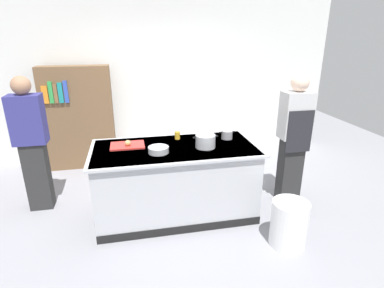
% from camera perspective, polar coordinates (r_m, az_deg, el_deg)
% --- Properties ---
extents(ground_plane, '(10.00, 10.00, 0.00)m').
position_cam_1_polar(ground_plane, '(4.04, -2.96, -12.62)').
color(ground_plane, gray).
extents(back_wall, '(6.40, 0.12, 3.00)m').
position_cam_1_polar(back_wall, '(5.53, -6.73, 12.84)').
color(back_wall, white).
rests_on(back_wall, ground_plane).
extents(counter_island, '(1.98, 0.98, 0.90)m').
position_cam_1_polar(counter_island, '(3.81, -3.09, -6.72)').
color(counter_island, '#B7BABF').
rests_on(counter_island, ground_plane).
extents(cutting_board, '(0.40, 0.28, 0.02)m').
position_cam_1_polar(cutting_board, '(3.74, -11.96, -0.26)').
color(cutting_board, red).
rests_on(cutting_board, counter_island).
extents(onion, '(0.07, 0.07, 0.07)m').
position_cam_1_polar(onion, '(3.69, -11.90, 0.19)').
color(onion, tan).
rests_on(onion, cutting_board).
extents(stock_pot, '(0.30, 0.24, 0.15)m').
position_cam_1_polar(stock_pot, '(3.61, 2.52, 0.53)').
color(stock_pot, '#B7BABF').
rests_on(stock_pot, counter_island).
extents(sauce_pan, '(0.21, 0.14, 0.11)m').
position_cam_1_polar(sauce_pan, '(3.93, 6.54, 1.75)').
color(sauce_pan, '#99999E').
rests_on(sauce_pan, counter_island).
extents(mixing_bowl, '(0.23, 0.23, 0.07)m').
position_cam_1_polar(mixing_bowl, '(3.47, -6.28, -1.08)').
color(mixing_bowl, '#B7BABF').
rests_on(mixing_bowl, counter_island).
extents(juice_cup, '(0.07, 0.07, 0.10)m').
position_cam_1_polar(juice_cup, '(3.90, -2.76, 1.63)').
color(juice_cup, yellow).
rests_on(juice_cup, counter_island).
extents(trash_bin, '(0.39, 0.39, 0.51)m').
position_cam_1_polar(trash_bin, '(3.53, 17.64, -13.99)').
color(trash_bin, white).
rests_on(trash_bin, ground_plane).
extents(person_chef, '(0.38, 0.25, 1.72)m').
position_cam_1_polar(person_chef, '(4.16, 18.46, 1.27)').
color(person_chef, '#2B2B2B').
rests_on(person_chef, ground_plane).
extents(person_guest, '(0.38, 0.24, 1.72)m').
position_cam_1_polar(person_guest, '(4.25, -27.77, 0.30)').
color(person_guest, '#2B2B2B').
rests_on(person_guest, ground_plane).
extents(bookshelf, '(1.10, 0.31, 1.70)m').
position_cam_1_polar(bookshelf, '(5.40, -20.34, 4.54)').
color(bookshelf, brown).
rests_on(bookshelf, ground_plane).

